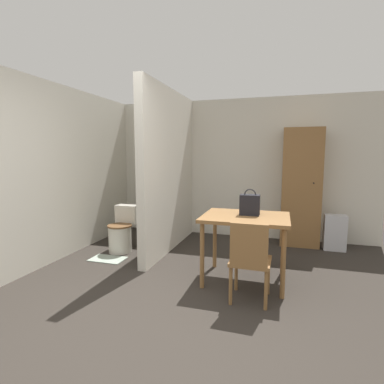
{
  "coord_description": "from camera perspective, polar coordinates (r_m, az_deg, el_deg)",
  "views": [
    {
      "loc": [
        0.96,
        -2.16,
        1.51
      ],
      "look_at": [
        -0.19,
        1.66,
        1.01
      ],
      "focal_mm": 28.0,
      "sensor_mm": 36.0,
      "label": 1
    }
  ],
  "objects": [
    {
      "name": "ground_plane",
      "position": [
        2.81,
        -6.74,
        -25.44
      ],
      "size": [
        16.0,
        16.0,
        0.0
      ],
      "primitive_type": "plane",
      "color": "#2D2823"
    },
    {
      "name": "wall_back",
      "position": [
        5.63,
        6.88,
        4.46
      ],
      "size": [
        5.17,
        0.12,
        2.5
      ],
      "color": "beige",
      "rests_on": "ground_plane"
    },
    {
      "name": "wall_left",
      "position": [
        4.93,
        -22.39,
        3.6
      ],
      "size": [
        0.12,
        4.32,
        2.5
      ],
      "color": "beige",
      "rests_on": "ground_plane"
    },
    {
      "name": "partition_wall",
      "position": [
        4.75,
        -4.26,
        4.0
      ],
      "size": [
        0.12,
        2.1,
        2.5
      ],
      "color": "beige",
      "rests_on": "ground_plane"
    },
    {
      "name": "dining_table",
      "position": [
        3.6,
        10.14,
        -5.97
      ],
      "size": [
        1.0,
        0.79,
        0.8
      ],
      "color": "brown",
      "rests_on": "ground_plane"
    },
    {
      "name": "wooden_chair",
      "position": [
        3.15,
        10.97,
        -12.38
      ],
      "size": [
        0.41,
        0.41,
        0.85
      ],
      "rotation": [
        0.0,
        0.0,
        -0.02
      ],
      "color": "brown",
      "rests_on": "ground_plane"
    },
    {
      "name": "toilet",
      "position": [
        4.86,
        -13.18,
        -7.4
      ],
      "size": [
        0.37,
        0.52,
        0.7
      ],
      "color": "silver",
      "rests_on": "ground_plane"
    },
    {
      "name": "handbag",
      "position": [
        3.61,
        10.96,
        -2.37
      ],
      "size": [
        0.23,
        0.14,
        0.31
      ],
      "color": "black",
      "rests_on": "dining_table"
    },
    {
      "name": "wooden_cabinet",
      "position": [
        5.28,
        20.05,
        0.83
      ],
      "size": [
        0.62,
        0.47,
        1.94
      ],
      "color": "brown",
      "rests_on": "ground_plane"
    },
    {
      "name": "bath_mat",
      "position": [
        4.6,
        -15.75,
        -12.19
      ],
      "size": [
        0.5,
        0.31,
        0.01
      ],
      "color": "#99A899",
      "rests_on": "ground_plane"
    },
    {
      "name": "space_heater",
      "position": [
        5.28,
        25.55,
        -6.98
      ],
      "size": [
        0.33,
        0.19,
        0.57
      ],
      "color": "#BCBCC1",
      "rests_on": "ground_plane"
    }
  ]
}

